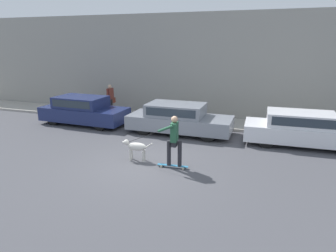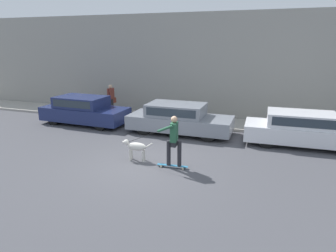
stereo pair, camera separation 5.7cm
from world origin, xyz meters
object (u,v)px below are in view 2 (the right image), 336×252
object	(u,v)px
parked_car_0	(84,111)
parked_car_2	(304,130)
parked_car_1	(179,119)
dog	(136,147)
fire_hydrant	(57,110)
skateboarder	(174,139)
pedestrian_with_bag	(111,97)

from	to	relation	value
parked_car_0	parked_car_2	size ratio (longest dim) A/B	0.95
parked_car_1	parked_car_2	distance (m)	5.08
dog	fire_hydrant	bearing A→B (deg)	-36.30
skateboarder	fire_hydrant	bearing A→B (deg)	-33.73
parked_car_1	fire_hydrant	size ratio (longest dim) A/B	6.53
fire_hydrant	skateboarder	bearing A→B (deg)	-28.91
parked_car_1	pedestrian_with_bag	xyz separation A→B (m)	(-4.53, 2.05, 0.34)
parked_car_1	pedestrian_with_bag	bearing A→B (deg)	155.94
parked_car_1	dog	bearing A→B (deg)	-96.63
parked_car_0	dog	world-z (taller)	parked_car_0
fire_hydrant	pedestrian_with_bag	bearing A→B (deg)	24.81
parked_car_2	skateboarder	xyz separation A→B (m)	(-4.10, -3.74, 0.34)
parked_car_1	pedestrian_with_bag	distance (m)	4.98
parked_car_0	parked_car_1	bearing A→B (deg)	1.85
parked_car_0	parked_car_1	size ratio (longest dim) A/B	0.95
parked_car_2	fire_hydrant	xyz separation A→B (m)	(-12.32, 0.80, -0.28)
pedestrian_with_bag	parked_car_1	bearing A→B (deg)	-15.93
parked_car_1	pedestrian_with_bag	world-z (taller)	pedestrian_with_bag
parked_car_2	skateboarder	distance (m)	5.56
parked_car_2	skateboarder	world-z (taller)	skateboarder
parked_car_1	parked_car_2	xyz separation A→B (m)	(5.08, -0.00, -0.00)
parked_car_2	parked_car_1	bearing A→B (deg)	178.28
pedestrian_with_bag	fire_hydrant	size ratio (longest dim) A/B	2.27
parked_car_1	skateboarder	world-z (taller)	skateboarder
skateboarder	parked_car_1	bearing A→B (deg)	-80.09
skateboarder	pedestrian_with_bag	size ratio (longest dim) A/B	1.40
parked_car_1	parked_car_0	bearing A→B (deg)	-179.79
parked_car_0	parked_car_1	world-z (taller)	parked_car_0
parked_car_0	pedestrian_with_bag	xyz separation A→B (m)	(0.38, 2.04, 0.33)
parked_car_0	fire_hydrant	bearing A→B (deg)	163.03
parked_car_1	parked_car_2	bearing A→B (deg)	0.21
parked_car_0	dog	xyz separation A→B (m)	(4.48, -3.56, -0.18)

